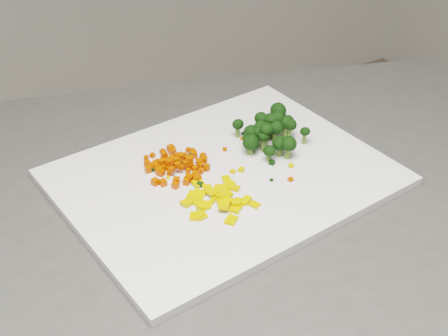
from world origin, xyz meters
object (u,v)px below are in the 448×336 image
pepper_pile (225,195)px  broccoli_pile (266,125)px  cutting_board (224,177)px  carrot_pile (174,160)px

pepper_pile → broccoli_pile: bearing=36.8°
cutting_board → broccoli_pile: broccoli_pile is taller
broccoli_pile → cutting_board: bearing=-156.0°
cutting_board → broccoli_pile: size_ratio=3.75×
carrot_pile → broccoli_pile: 0.16m
pepper_pile → broccoli_pile: 0.16m
cutting_board → pepper_pile: bearing=-119.4°
cutting_board → pepper_pile: pepper_pile is taller
carrot_pile → pepper_pile: size_ratio=0.86×
cutting_board → broccoli_pile: (0.10, 0.04, 0.03)m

